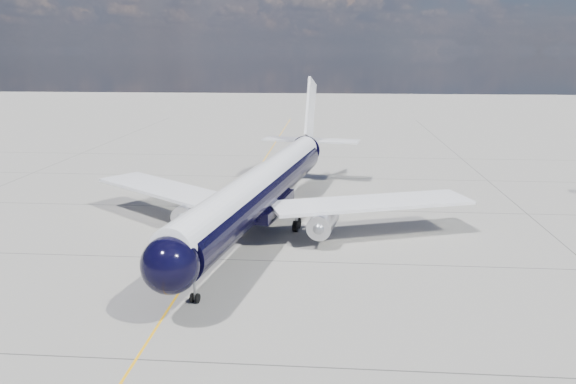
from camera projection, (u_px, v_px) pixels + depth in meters
name	position (u px, v px, depth m)	size (l,w,h in m)	color
ground	(241.00, 196.00, 63.70)	(320.00, 320.00, 0.00)	gray
taxiway_centerline	(233.00, 208.00, 58.87)	(0.16, 160.00, 0.01)	#FFAD0D
main_airliner	(265.00, 186.00, 51.13)	(36.62, 45.01, 13.05)	black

